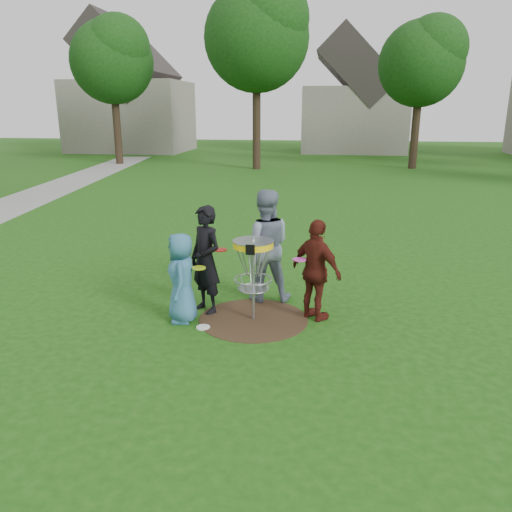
# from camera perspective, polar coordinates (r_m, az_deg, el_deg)

# --- Properties ---
(ground) EXTENTS (100.00, 100.00, 0.00)m
(ground) POSITION_cam_1_polar(r_m,az_deg,el_deg) (8.28, -0.30, -7.23)
(ground) COLOR #19470F
(ground) RESTS_ON ground
(dirt_patch) EXTENTS (1.80, 1.80, 0.01)m
(dirt_patch) POSITION_cam_1_polar(r_m,az_deg,el_deg) (8.28, -0.30, -7.21)
(dirt_patch) COLOR #47331E
(dirt_patch) RESTS_ON ground
(concrete_path) EXTENTS (7.75, 39.92, 0.02)m
(concrete_path) POSITION_cam_1_polar(r_m,az_deg,el_deg) (19.37, -27.16, 4.75)
(concrete_path) COLOR #9E9E99
(concrete_path) RESTS_ON ground
(player_blue) EXTENTS (0.62, 0.81, 1.47)m
(player_blue) POSITION_cam_1_polar(r_m,az_deg,el_deg) (8.07, -8.50, -2.50)
(player_blue) COLOR #326A8A
(player_blue) RESTS_ON ground
(player_black) EXTENTS (0.79, 0.76, 1.83)m
(player_black) POSITION_cam_1_polar(r_m,az_deg,el_deg) (8.35, -5.78, -0.44)
(player_black) COLOR black
(player_black) RESTS_ON ground
(player_grey) EXTENTS (1.08, 0.90, 2.01)m
(player_grey) POSITION_cam_1_polar(r_m,az_deg,el_deg) (8.83, 0.98, 1.18)
(player_grey) COLOR gray
(player_grey) RESTS_ON ground
(player_maroon) EXTENTS (1.01, 0.94, 1.67)m
(player_maroon) POSITION_cam_1_polar(r_m,az_deg,el_deg) (8.07, 6.92, -1.67)
(player_maroon) COLOR #511912
(player_maroon) RESTS_ON ground
(disc_on_grass) EXTENTS (0.22, 0.22, 0.02)m
(disc_on_grass) POSITION_cam_1_polar(r_m,az_deg,el_deg) (8.02, -6.06, -8.10)
(disc_on_grass) COLOR white
(disc_on_grass) RESTS_ON ground
(disc_golf_basket) EXTENTS (0.66, 0.67, 1.38)m
(disc_golf_basket) POSITION_cam_1_polar(r_m,az_deg,el_deg) (7.93, -0.31, -0.47)
(disc_golf_basket) COLOR #9EA0A5
(disc_golf_basket) RESTS_ON ground
(held_discs) EXTENTS (1.80, 1.04, 0.35)m
(held_discs) POSITION_cam_1_polar(r_m,az_deg,el_deg) (8.13, -1.25, 0.32)
(held_discs) COLOR #A5CB16
(held_discs) RESTS_ON ground
(tree_row) EXTENTS (51.20, 17.42, 9.90)m
(tree_row) POSITION_cam_1_polar(r_m,az_deg,el_deg) (28.33, 7.27, 22.12)
(tree_row) COLOR #38281C
(tree_row) RESTS_ON ground
(house_row) EXTENTS (44.50, 10.65, 11.62)m
(house_row) POSITION_cam_1_polar(r_m,az_deg,el_deg) (40.75, 13.92, 17.10)
(house_row) COLOR gray
(house_row) RESTS_ON ground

